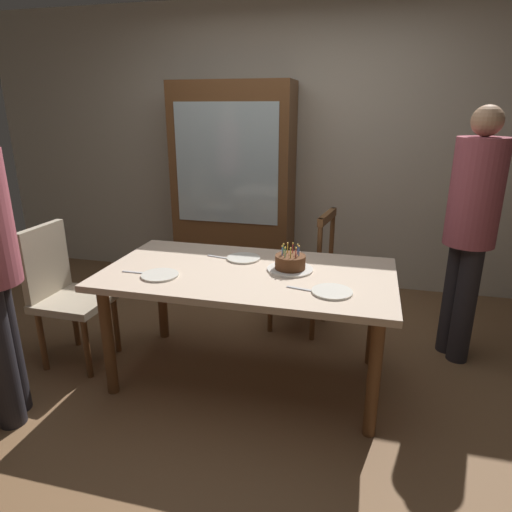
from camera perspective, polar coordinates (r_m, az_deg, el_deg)
The scene contains 14 objects.
ground at distance 3.03m, azimuth -0.95°, elevation -15.12°, with size 6.40×6.40×0.00m, color brown.
back_wall at distance 4.35m, azimuth 5.53°, elevation 13.49°, with size 6.40×0.10×2.60m, color beige.
dining_table at distance 2.72m, azimuth -1.02°, elevation -3.60°, with size 1.74×0.93×0.74m.
birthday_cake at distance 2.70m, azimuth 4.40°, elevation -0.97°, with size 0.28×0.28×0.16m.
plate_near_celebrant at distance 2.67m, azimuth -12.22°, elevation -2.41°, with size 0.22×0.22×0.01m, color silver.
plate_far_side at distance 2.90m, azimuth -1.61°, elevation -0.27°, with size 0.22×0.22×0.01m, color silver.
plate_near_guest at distance 2.41m, azimuth 9.73°, elevation -4.53°, with size 0.22×0.22×0.01m, color silver.
fork_near_celebrant at distance 2.75m, azimuth -15.10°, elevation -2.05°, with size 0.18×0.02×0.01m, color silver.
fork_far_side at distance 2.93m, azimuth -4.69°, elevation -0.16°, with size 0.18×0.02×0.01m, color silver.
fork_near_guest at distance 2.43m, azimuth 5.97°, elevation -4.26°, with size 0.18×0.02×0.01m, color silver.
chair_spindle_back at distance 3.46m, azimuth 6.03°, elevation -2.18°, with size 0.50×0.50×0.95m.
chair_upholstered at distance 3.24m, azimuth -23.53°, elevation -3.75°, with size 0.45×0.45×0.95m.
person_guest at distance 3.20m, azimuth 25.88°, elevation 3.86°, with size 0.32×0.32×1.69m.
china_cabinet at distance 4.23m, azimuth -2.84°, elevation 8.67°, with size 1.10×0.45×1.90m.
Camera 1 is at (0.67, -2.43, 1.68)m, focal length 31.20 mm.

